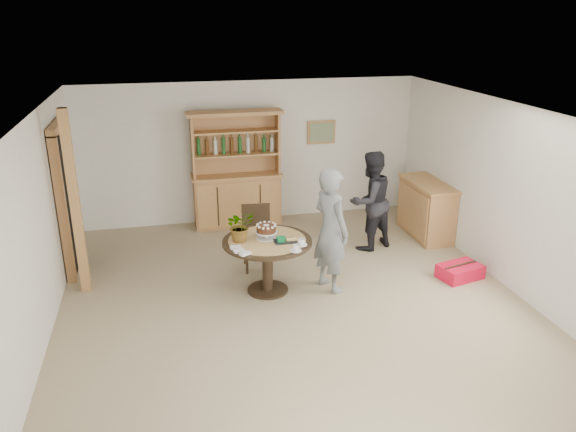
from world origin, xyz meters
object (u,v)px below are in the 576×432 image
Objects in this scene: hutch at (237,187)px; sideboard at (426,209)px; red_suitcase at (460,271)px; dining_table at (267,250)px; dining_chair at (257,233)px; teen_boy at (331,230)px; adult_person at (370,201)px.

sideboard is at bearing -22.21° from hutch.
hutch is at bearing 120.35° from red_suitcase.
dining_chair reaches higher than dining_table.
red_suitcase is (1.92, -0.14, -0.76)m from teen_boy.
dining_table is 0.89m from teen_boy.
sideboard is 3.06m from dining_chair.
teen_boy is (0.85, -0.10, 0.26)m from dining_table.
sideboard is 1.05× the size of dining_table.
adult_person reaches higher than dining_table.
red_suitcase is (0.90, -1.34, -0.70)m from adult_person.
dining_chair is 2.99m from red_suitcase.
hutch reaches higher than sideboard.
hutch is at bearing -60.49° from adult_person.
teen_boy reaches higher than adult_person.
dining_table is 2.82m from red_suitcase.
hutch reaches higher than dining_chair.
sideboard is at bearing -76.72° from teen_boy.
hutch is at bearing 90.67° from dining_table.
adult_person is (-1.14, -0.29, 0.33)m from sideboard.
hutch is 2.16× the size of dining_chair.
dining_table is 2.18m from adult_person.
teen_boy is 1.58m from adult_person.
dining_table is at bearing -155.16° from sideboard.
sideboard is 1.86× the size of red_suitcase.
teen_boy is 2.54× the size of red_suitcase.
red_suitcase is at bearing -45.74° from hutch.
teen_boy reaches higher than dining_chair.
adult_person reaches higher than red_suitcase.
red_suitcase is (2.77, -0.24, -0.50)m from dining_table.
hutch reaches higher than dining_table.
dining_chair is 1.30m from teen_boy.
hutch is 1.19× the size of teen_boy.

